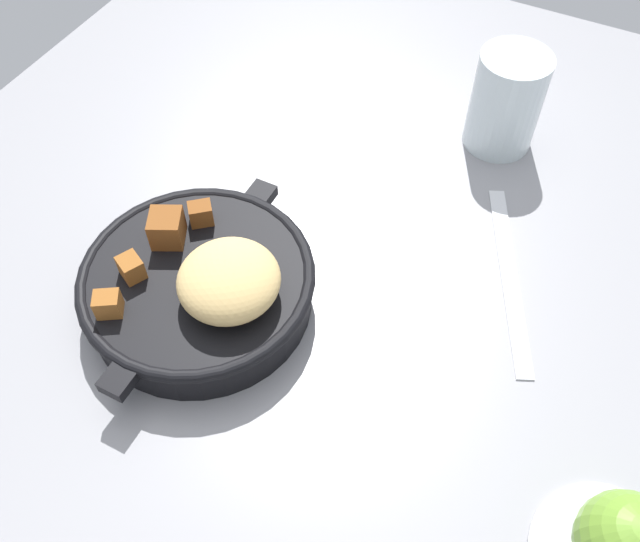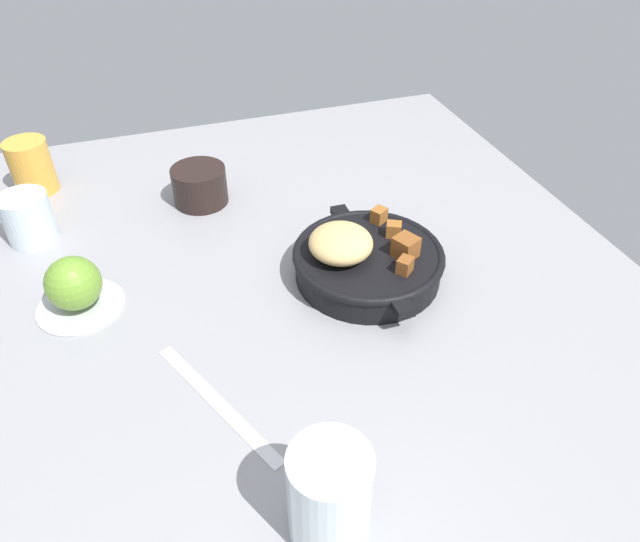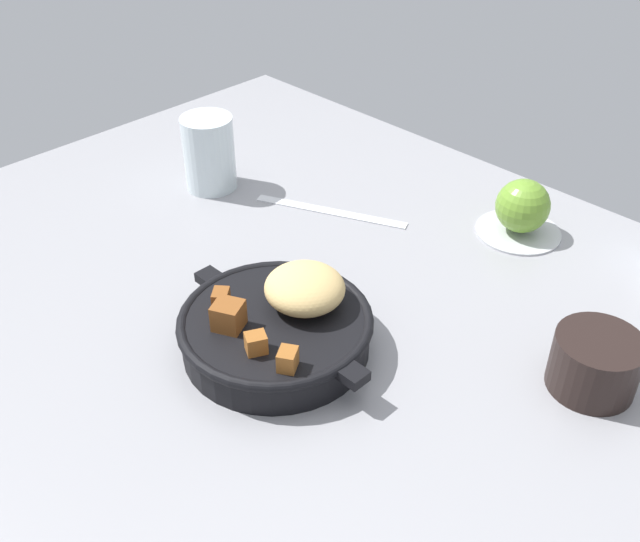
# 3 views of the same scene
# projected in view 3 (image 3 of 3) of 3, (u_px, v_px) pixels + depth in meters

# --- Properties ---
(ground_plane) EXTENTS (1.19, 0.92, 0.02)m
(ground_plane) POSITION_uv_depth(u_px,v_px,m) (309.00, 317.00, 0.88)
(ground_plane) COLOR gray
(cast_iron_skillet) EXTENTS (0.26, 0.21, 0.09)m
(cast_iron_skillet) POSITION_uv_depth(u_px,v_px,m) (279.00, 325.00, 0.80)
(cast_iron_skillet) COLOR black
(cast_iron_skillet) RESTS_ON ground_plane
(saucer_plate) EXTENTS (0.12, 0.12, 0.01)m
(saucer_plate) POSITION_uv_depth(u_px,v_px,m) (518.00, 231.00, 1.01)
(saucer_plate) COLOR #B7BABF
(saucer_plate) RESTS_ON ground_plane
(red_apple) EXTENTS (0.07, 0.07, 0.07)m
(red_apple) POSITION_uv_depth(u_px,v_px,m) (523.00, 206.00, 0.98)
(red_apple) COLOR olive
(red_apple) RESTS_ON saucer_plate
(butter_knife) EXTENTS (0.21, 0.11, 0.00)m
(butter_knife) POSITION_uv_depth(u_px,v_px,m) (330.00, 211.00, 1.05)
(butter_knife) COLOR silver
(butter_knife) RESTS_ON ground_plane
(coffee_mug_dark) EXTENTS (0.09, 0.09, 0.06)m
(coffee_mug_dark) POSITION_uv_depth(u_px,v_px,m) (595.00, 363.00, 0.75)
(coffee_mug_dark) COLOR black
(coffee_mug_dark) RESTS_ON ground_plane
(water_glass_tall) EXTENTS (0.08, 0.08, 0.11)m
(water_glass_tall) POSITION_uv_depth(u_px,v_px,m) (209.00, 153.00, 1.08)
(water_glass_tall) COLOR silver
(water_glass_tall) RESTS_ON ground_plane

